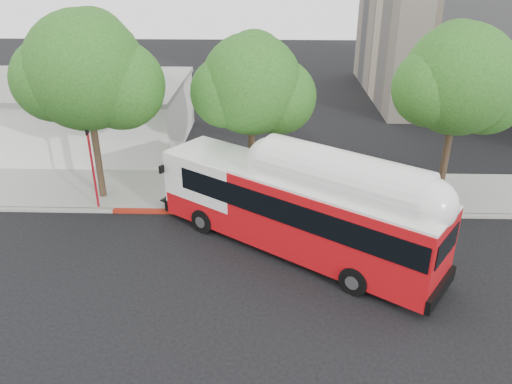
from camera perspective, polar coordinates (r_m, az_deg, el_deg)
ground at (r=21.94m, az=1.55°, el=-7.38°), size 120.00×120.00×0.00m
sidewalk at (r=27.58m, az=1.64°, el=0.14°), size 60.00×5.00×0.15m
curb_strip at (r=25.26m, az=1.61°, el=-2.40°), size 60.00×0.30×0.15m
red_curb_segment at (r=25.43m, az=-5.17°, el=-2.29°), size 10.00×0.32×0.16m
street_tree_left at (r=25.97m, az=-17.84°, el=12.58°), size 6.67×5.80×9.74m
street_tree_mid at (r=25.19m, az=0.42°, el=11.77°), size 5.75×5.00×8.62m
street_tree_right at (r=26.65m, az=22.99°, el=11.33°), size 6.21×5.40×9.18m
low_commercial_bldg at (r=36.61m, az=-21.00°, el=8.44°), size 16.20×10.20×4.25m
transit_bus at (r=21.53m, az=4.58°, el=-2.21°), size 12.74×9.99×4.12m
signal_pole at (r=26.14m, az=-18.13°, el=2.45°), size 0.12×0.41×4.32m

